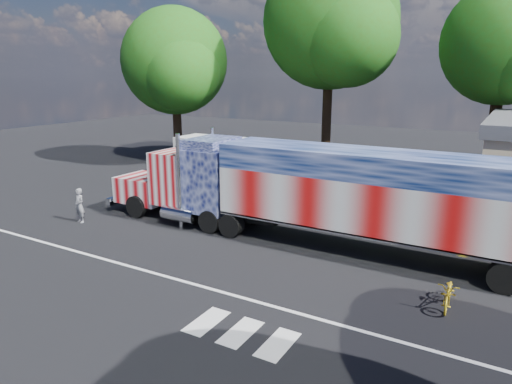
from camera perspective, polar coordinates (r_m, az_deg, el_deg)
The scene contains 9 objects.
ground at distance 19.25m, azimuth -4.51°, elevation -7.43°, with size 100.00×100.00×0.00m, color black.
lane_markings at distance 15.56m, azimuth -7.22°, elevation -13.06°, with size 30.00×2.67×0.01m.
semi_truck at distance 19.50m, azimuth 8.23°, elevation 0.01°, with size 21.39×3.38×4.56m.
coach_bus at distance 27.86m, azimuth 0.28°, elevation 3.15°, with size 11.24×2.62×3.27m.
woman at distance 24.27m, azimuth -21.19°, elevation -1.58°, with size 0.63×0.41×1.73m, color slate.
bicycle at distance 15.96m, azimuth 22.96°, elevation -11.58°, with size 0.62×1.78×0.94m, color gold.
tree_nw_a at distance 38.21m, azimuth -10.01°, elevation 15.72°, with size 8.81×8.39×12.38m.
tree_n_mid at distance 35.49m, azimuth 9.50°, elevation 20.22°, with size 10.23×9.74×15.77m.
tree_ne_a at distance 32.70m, azimuth 28.84°, elevation 15.90°, with size 7.86×7.49×12.76m.
Camera 1 is at (10.20, -14.66, 7.17)m, focal length 32.00 mm.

